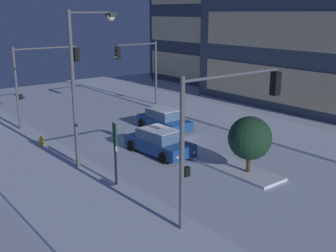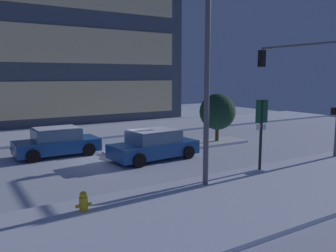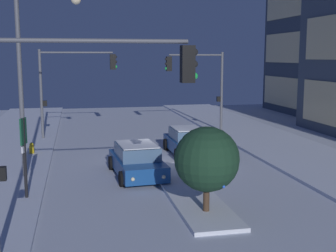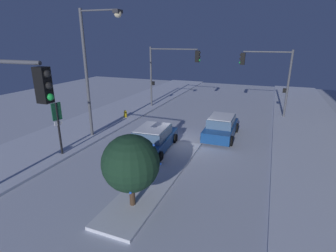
{
  "view_description": "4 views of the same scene",
  "coord_description": "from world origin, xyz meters",
  "px_view_note": "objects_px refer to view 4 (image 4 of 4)",
  "views": [
    {
      "loc": [
        20.19,
        -15.25,
        8.09
      ],
      "look_at": [
        1.15,
        -0.31,
        1.39
      ],
      "focal_mm": 44.15,
      "sensor_mm": 36.0,
      "label": 1
    },
    {
      "loc": [
        -6.85,
        -16.32,
        4.15
      ],
      "look_at": [
        3.51,
        0.24,
        1.35
      ],
      "focal_mm": 37.6,
      "sensor_mm": 36.0,
      "label": 2
    },
    {
      "loc": [
        21.08,
        -4.01,
        5.37
      ],
      "look_at": [
        4.14,
        -0.45,
        2.66
      ],
      "focal_mm": 47.32,
      "sensor_mm": 36.0,
      "label": 3
    },
    {
      "loc": [
        14.78,
        4.85,
        6.34
      ],
      "look_at": [
        2.27,
        -0.15,
        1.91
      ],
      "focal_mm": 27.66,
      "sensor_mm": 36.0,
      "label": 4
    }
  ],
  "objects_px": {
    "car_near": "(153,140)",
    "fire_hydrant": "(125,115)",
    "parking_info_sign": "(58,123)",
    "traffic_light_corner_near_left": "(170,67)",
    "traffic_light_corner_far_left": "(269,71)",
    "decorated_tree_median": "(131,163)",
    "car_far": "(221,127)",
    "street_lamp_arched": "(95,59)"
  },
  "relations": [
    {
      "from": "fire_hydrant",
      "to": "parking_info_sign",
      "type": "height_order",
      "value": "parking_info_sign"
    },
    {
      "from": "car_far",
      "to": "traffic_light_corner_near_left",
      "type": "relative_size",
      "value": 0.74
    },
    {
      "from": "fire_hydrant",
      "to": "parking_info_sign",
      "type": "relative_size",
      "value": 0.23
    },
    {
      "from": "parking_info_sign",
      "to": "fire_hydrant",
      "type": "bearing_deg",
      "value": 108.23
    },
    {
      "from": "parking_info_sign",
      "to": "traffic_light_corner_near_left",
      "type": "bearing_deg",
      "value": 96.72
    },
    {
      "from": "fire_hydrant",
      "to": "decorated_tree_median",
      "type": "xyz_separation_m",
      "value": [
        10.76,
        6.71,
        1.59
      ]
    },
    {
      "from": "car_far",
      "to": "traffic_light_corner_near_left",
      "type": "distance_m",
      "value": 9.27
    },
    {
      "from": "car_near",
      "to": "decorated_tree_median",
      "type": "distance_m",
      "value": 5.8
    },
    {
      "from": "car_near",
      "to": "decorated_tree_median",
      "type": "height_order",
      "value": "decorated_tree_median"
    },
    {
      "from": "car_near",
      "to": "traffic_light_corner_near_left",
      "type": "height_order",
      "value": "traffic_light_corner_near_left"
    },
    {
      "from": "car_near",
      "to": "fire_hydrant",
      "type": "distance_m",
      "value": 7.37
    },
    {
      "from": "traffic_light_corner_near_left",
      "to": "fire_hydrant",
      "type": "bearing_deg",
      "value": -115.87
    },
    {
      "from": "parking_info_sign",
      "to": "decorated_tree_median",
      "type": "relative_size",
      "value": 1.03
    },
    {
      "from": "car_far",
      "to": "decorated_tree_median",
      "type": "distance_m",
      "value": 9.57
    },
    {
      "from": "street_lamp_arched",
      "to": "traffic_light_corner_far_left",
      "type": "bearing_deg",
      "value": 38.55
    },
    {
      "from": "traffic_light_corner_far_left",
      "to": "car_near",
      "type": "bearing_deg",
      "value": 60.67
    },
    {
      "from": "parking_info_sign",
      "to": "car_far",
      "type": "bearing_deg",
      "value": 54.13
    },
    {
      "from": "traffic_light_corner_far_left",
      "to": "decorated_tree_median",
      "type": "height_order",
      "value": "traffic_light_corner_far_left"
    },
    {
      "from": "traffic_light_corner_near_left",
      "to": "traffic_light_corner_far_left",
      "type": "relative_size",
      "value": 1.03
    },
    {
      "from": "traffic_light_corner_near_left",
      "to": "fire_hydrant",
      "type": "xyz_separation_m",
      "value": [
        4.62,
        -2.24,
        -3.7
      ]
    },
    {
      "from": "fire_hydrant",
      "to": "decorated_tree_median",
      "type": "bearing_deg",
      "value": 31.95
    },
    {
      "from": "street_lamp_arched",
      "to": "car_far",
      "type": "bearing_deg",
      "value": 17.48
    },
    {
      "from": "street_lamp_arched",
      "to": "fire_hydrant",
      "type": "distance_m",
      "value": 6.83
    },
    {
      "from": "street_lamp_arched",
      "to": "traffic_light_corner_near_left",
      "type": "bearing_deg",
      "value": 75.89
    },
    {
      "from": "car_far",
      "to": "parking_info_sign",
      "type": "distance_m",
      "value": 10.34
    },
    {
      "from": "car_near",
      "to": "decorated_tree_median",
      "type": "relative_size",
      "value": 1.5
    },
    {
      "from": "car_near",
      "to": "traffic_light_corner_near_left",
      "type": "relative_size",
      "value": 0.79
    },
    {
      "from": "traffic_light_corner_far_left",
      "to": "parking_info_sign",
      "type": "distance_m",
      "value": 16.88
    },
    {
      "from": "car_far",
      "to": "decorated_tree_median",
      "type": "bearing_deg",
      "value": 169.02
    },
    {
      "from": "fire_hydrant",
      "to": "decorated_tree_median",
      "type": "relative_size",
      "value": 0.24
    },
    {
      "from": "traffic_light_corner_far_left",
      "to": "fire_hydrant",
      "type": "bearing_deg",
      "value": 25.19
    },
    {
      "from": "car_near",
      "to": "car_far",
      "type": "height_order",
      "value": "same"
    },
    {
      "from": "car_near",
      "to": "car_far",
      "type": "distance_m",
      "value": 5.14
    },
    {
      "from": "traffic_light_corner_near_left",
      "to": "fire_hydrant",
      "type": "relative_size",
      "value": 7.89
    },
    {
      "from": "car_near",
      "to": "street_lamp_arched",
      "type": "distance_m",
      "value": 6.28
    },
    {
      "from": "traffic_light_corner_far_left",
      "to": "street_lamp_arched",
      "type": "xyz_separation_m",
      "value": [
        9.8,
        -10.13,
        1.39
      ]
    },
    {
      "from": "traffic_light_corner_near_left",
      "to": "traffic_light_corner_far_left",
      "type": "height_order",
      "value": "traffic_light_corner_near_left"
    },
    {
      "from": "car_far",
      "to": "traffic_light_corner_far_left",
      "type": "xyz_separation_m",
      "value": [
        -6.58,
        2.55,
        3.2
      ]
    },
    {
      "from": "car_far",
      "to": "fire_hydrant",
      "type": "distance_m",
      "value": 8.55
    },
    {
      "from": "car_near",
      "to": "fire_hydrant",
      "type": "relative_size",
      "value": 6.21
    },
    {
      "from": "car_far",
      "to": "car_near",
      "type": "bearing_deg",
      "value": 138.8
    },
    {
      "from": "car_near",
      "to": "traffic_light_corner_near_left",
      "type": "bearing_deg",
      "value": -168.23
    }
  ]
}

